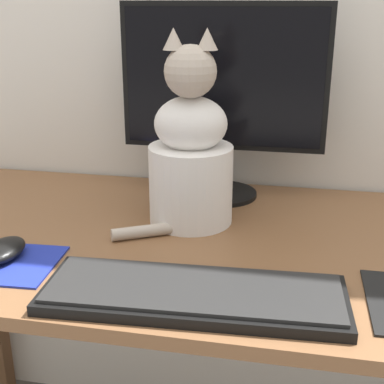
% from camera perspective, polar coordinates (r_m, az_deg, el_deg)
% --- Properties ---
extents(desk, '(1.49, 0.68, 0.74)m').
position_cam_1_polar(desk, '(1.11, 1.59, -9.22)').
color(desk, brown).
rests_on(desk, ground_plane).
extents(monitor, '(0.47, 0.17, 0.45)m').
position_cam_1_polar(monitor, '(1.23, 3.36, 10.69)').
color(monitor, black).
rests_on(monitor, desk).
extents(keyboard, '(0.49, 0.19, 0.02)m').
position_cam_1_polar(keyboard, '(0.86, 0.17, -10.79)').
color(keyboard, black).
rests_on(keyboard, desk).
extents(mousepad_left, '(0.19, 0.17, 0.00)m').
position_cam_1_polar(mousepad_left, '(1.02, -19.16, -7.19)').
color(mousepad_left, '#1E2D9E').
rests_on(mousepad_left, desk).
extents(computer_mouse_left, '(0.07, 0.11, 0.03)m').
position_cam_1_polar(computer_mouse_left, '(1.03, -19.47, -5.87)').
color(computer_mouse_left, black).
rests_on(computer_mouse_left, mousepad_left).
extents(cat, '(0.24, 0.24, 0.40)m').
position_cam_1_polar(cat, '(1.10, -0.18, 4.02)').
color(cat, white).
rests_on(cat, desk).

